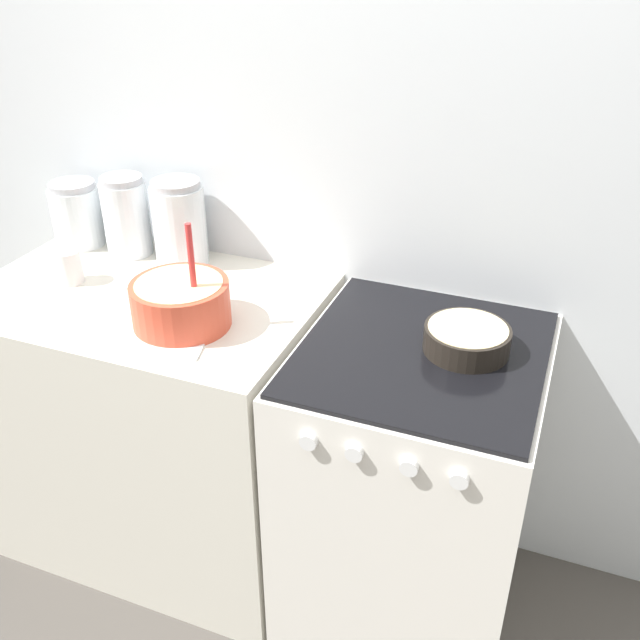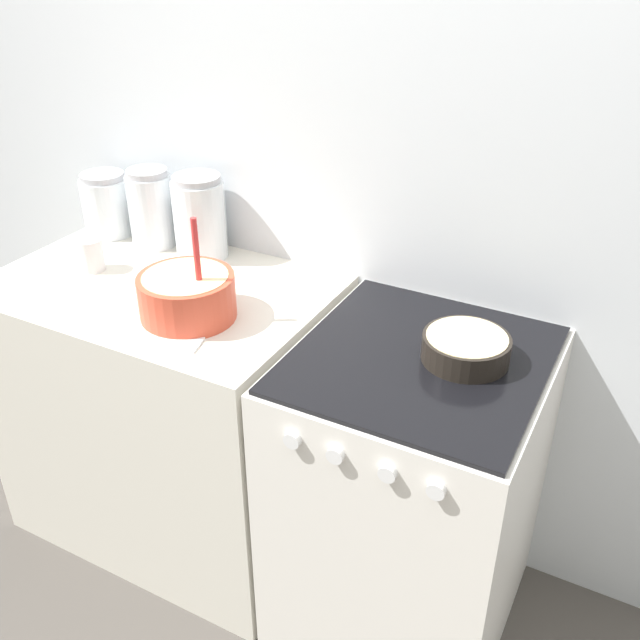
% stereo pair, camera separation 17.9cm
% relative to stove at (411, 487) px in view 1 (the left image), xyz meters
% --- Properties ---
extents(wall_back, '(4.96, 0.05, 2.40)m').
position_rel_stove_xyz_m(wall_back, '(-0.32, 0.35, 0.75)').
color(wall_back, silver).
rests_on(wall_back, ground_plane).
extents(countertop_cabinet, '(0.98, 0.65, 0.90)m').
position_rel_stove_xyz_m(countertop_cabinet, '(-0.81, 0.00, 0.00)').
color(countertop_cabinet, silver).
rests_on(countertop_cabinet, ground_plane).
extents(stove, '(0.61, 0.67, 0.90)m').
position_rel_stove_xyz_m(stove, '(0.00, 0.00, 0.00)').
color(stove, white).
rests_on(stove, ground_plane).
extents(mixing_bowl, '(0.26, 0.26, 0.29)m').
position_rel_stove_xyz_m(mixing_bowl, '(-0.62, -0.11, 0.52)').
color(mixing_bowl, '#D84C33').
rests_on(mixing_bowl, countertop_cabinet).
extents(baking_pan, '(0.21, 0.21, 0.07)m').
position_rel_stove_xyz_m(baking_pan, '(0.10, 0.04, 0.49)').
color(baking_pan, black).
rests_on(baking_pan, stove).
extents(storage_jar_left, '(0.16, 0.16, 0.21)m').
position_rel_stove_xyz_m(storage_jar_left, '(-1.19, 0.23, 0.54)').
color(storage_jar_left, silver).
rests_on(storage_jar_left, countertop_cabinet).
extents(storage_jar_middle, '(0.14, 0.14, 0.25)m').
position_rel_stove_xyz_m(storage_jar_middle, '(-1.00, 0.23, 0.56)').
color(storage_jar_middle, silver).
rests_on(storage_jar_middle, countertop_cabinet).
extents(storage_jar_right, '(0.16, 0.16, 0.26)m').
position_rel_stove_xyz_m(storage_jar_right, '(-0.81, 0.23, 0.56)').
color(storage_jar_right, silver).
rests_on(storage_jar_right, countertop_cabinet).
extents(tin_can, '(0.07, 0.07, 0.10)m').
position_rel_stove_xyz_m(tin_can, '(-1.05, -0.01, 0.50)').
color(tin_can, silver).
rests_on(tin_can, countertop_cabinet).
extents(recipe_page, '(0.25, 0.26, 0.01)m').
position_rel_stove_xyz_m(recipe_page, '(-0.62, -0.17, 0.46)').
color(recipe_page, white).
rests_on(recipe_page, countertop_cabinet).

